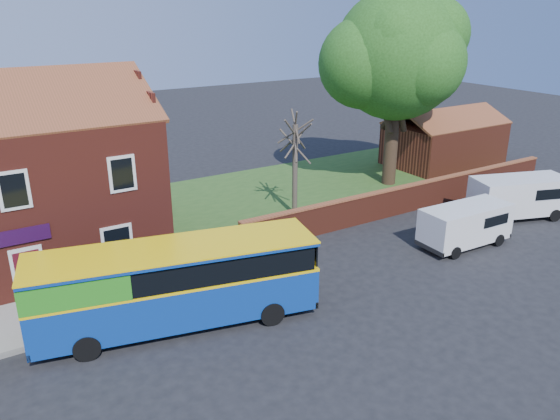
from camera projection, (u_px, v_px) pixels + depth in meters
ground at (284, 339)px, 19.10m from camera, size 120.00×120.00×0.00m
pavement at (41, 319)px, 20.20m from camera, size 18.00×3.50×0.12m
kerb at (50, 342)px, 18.81m from camera, size 18.00×0.15×0.14m
grass_strip at (346, 183)px, 35.86m from camera, size 26.00×12.00×0.04m
shop_building at (5, 191)px, 23.58m from camera, size 12.30×8.13×10.50m
boundary_wall at (412, 197)px, 30.81m from camera, size 22.00×0.38×1.60m
outbuilding at (444, 142)px, 39.74m from camera, size 8.20×5.06×4.17m
bus at (167, 283)px, 19.32m from camera, size 10.35×4.64×3.06m
van_near at (466, 224)px, 26.16m from camera, size 4.65×2.07×2.01m
van_far at (519, 195)px, 29.66m from camera, size 5.53×3.62×2.26m
large_tree at (396, 59)px, 33.19m from camera, size 9.91×7.84×12.08m
bare_tree at (295, 165)px, 29.46m from camera, size 2.08×2.48×5.55m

